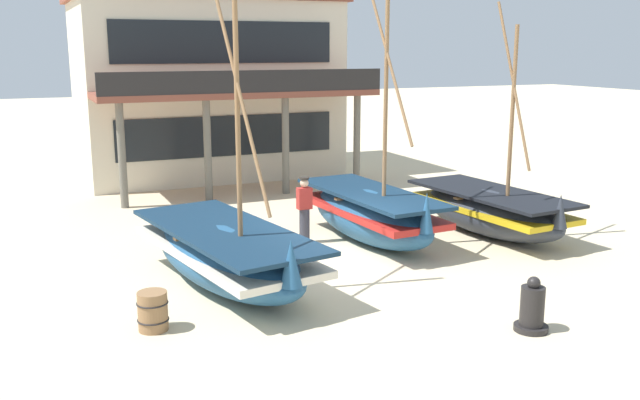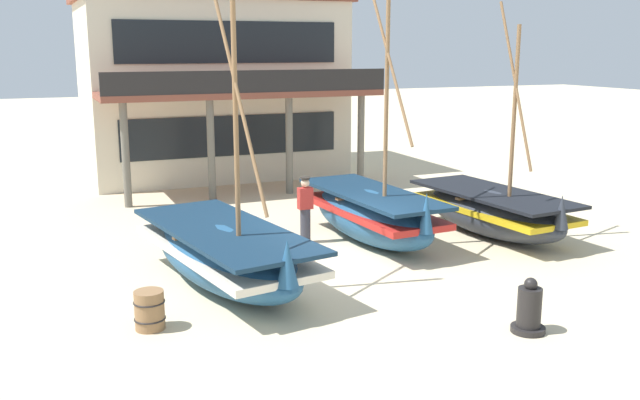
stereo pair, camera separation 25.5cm
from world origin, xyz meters
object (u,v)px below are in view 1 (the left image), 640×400
(fishing_boat_centre_large, at_px, (227,254))
(fishing_boat_far_right, at_px, (371,214))
(fisherman_by_hull, at_px, (304,211))
(capstan_winch, at_px, (532,309))
(fishing_boat_near_left, at_px, (490,210))
(harbor_building_main, at_px, (205,86))
(wooden_barrel, at_px, (153,311))

(fishing_boat_centre_large, xyz_separation_m, fishing_boat_far_right, (4.30, 1.78, 0.05))
(fisherman_by_hull, distance_m, capstan_winch, 6.96)
(fishing_boat_near_left, bearing_deg, fisherman_by_hull, 165.82)
(fishing_boat_centre_large, relative_size, fisherman_by_hull, 3.94)
(harbor_building_main, bearing_deg, wooden_barrel, -108.41)
(fishing_boat_near_left, xyz_separation_m, fishing_boat_centre_large, (-7.53, -1.13, 0.04))
(fishing_boat_near_left, relative_size, capstan_winch, 6.03)
(fishing_boat_far_right, bearing_deg, fisherman_by_hull, 160.07)
(fishing_boat_centre_large, height_order, capstan_winch, fishing_boat_centre_large)
(wooden_barrel, bearing_deg, fisherman_by_hull, 41.80)
(fishing_boat_centre_large, distance_m, wooden_barrel, 2.57)
(fisherman_by_hull, relative_size, harbor_building_main, 0.17)
(fishing_boat_near_left, xyz_separation_m, wooden_barrel, (-9.39, -2.88, -0.29))
(fisherman_by_hull, xyz_separation_m, capstan_winch, (1.46, -6.79, -0.44))
(fishing_boat_centre_large, bearing_deg, fishing_boat_near_left, 8.56)
(capstan_winch, xyz_separation_m, harbor_building_main, (-1.01, 17.80, 3.00))
(fishing_boat_near_left, bearing_deg, fishing_boat_centre_large, -171.44)
(fisherman_by_hull, xyz_separation_m, wooden_barrel, (-4.58, -4.09, -0.48))
(fishing_boat_centre_large, bearing_deg, fisherman_by_hull, 40.82)
(fisherman_by_hull, bearing_deg, fishing_boat_near_left, -14.18)
(wooden_barrel, bearing_deg, fishing_boat_centre_large, 43.18)
(capstan_winch, bearing_deg, fishing_boat_far_right, 88.86)
(fishing_boat_far_right, relative_size, wooden_barrel, 9.80)
(fishing_boat_centre_large, xyz_separation_m, wooden_barrel, (-1.86, -1.74, -0.33))
(fishing_boat_near_left, xyz_separation_m, fishing_boat_far_right, (-3.23, 0.64, 0.09))
(fishing_boat_centre_large, height_order, fisherman_by_hull, fishing_boat_centre_large)
(fisherman_by_hull, relative_size, wooden_barrel, 2.41)
(capstan_winch, bearing_deg, wooden_barrel, 155.89)
(fisherman_by_hull, height_order, capstan_winch, fisherman_by_hull)
(fishing_boat_near_left, distance_m, wooden_barrel, 9.82)
(fishing_boat_far_right, height_order, capstan_winch, fishing_boat_far_right)
(fishing_boat_near_left, bearing_deg, capstan_winch, -121.02)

